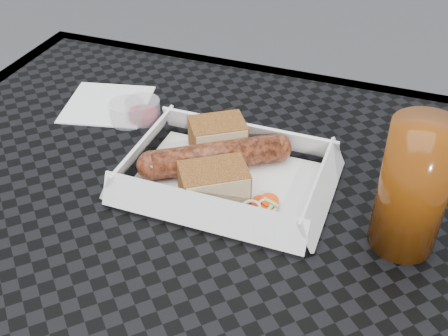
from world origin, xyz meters
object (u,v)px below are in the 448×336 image
bratwurst (216,157)px  drink_glass (414,188)px  patio_table (164,260)px  food_tray (227,182)px

bratwurst → drink_glass: (0.23, -0.05, 0.05)m
patio_table → food_tray: size_ratio=3.64×
bratwurst → drink_glass: size_ratio=1.14×
food_tray → drink_glass: size_ratio=1.47×
patio_table → bratwurst: bratwurst is taller
food_tray → drink_glass: bearing=-8.0°
patio_table → drink_glass: drink_glass is taller
patio_table → bratwurst: size_ratio=4.71×
bratwurst → drink_glass: drink_glass is taller
food_tray → patio_table: bearing=-123.2°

